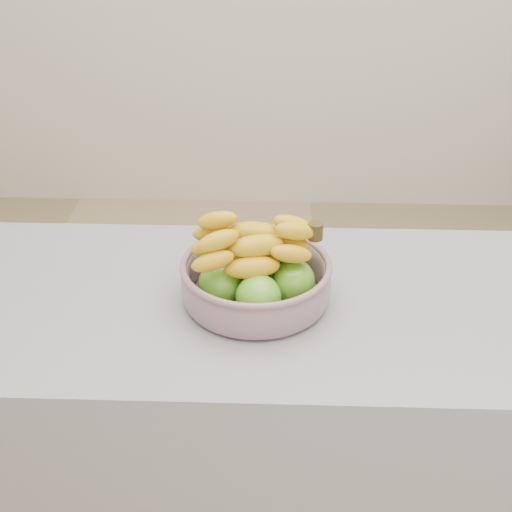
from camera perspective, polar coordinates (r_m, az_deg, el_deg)
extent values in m
plane|color=tan|center=(2.21, 6.06, -19.69)|extent=(4.00, 4.00, 0.00)
cube|color=gray|center=(1.72, 7.35, -16.03)|extent=(2.00, 0.60, 0.90)
cylinder|color=#9099AD|center=(1.41, 0.00, -3.27)|extent=(0.25, 0.25, 0.01)
torus|color=#9099AD|center=(1.37, 0.00, -0.71)|extent=(0.30, 0.30, 0.01)
sphere|color=#5E971A|center=(1.33, 0.19, -3.30)|extent=(0.09, 0.09, 0.09)
sphere|color=#5E971A|center=(1.37, 2.96, -2.01)|extent=(0.09, 0.09, 0.09)
sphere|color=#5E971A|center=(1.44, 1.57, -0.27)|extent=(0.09, 0.09, 0.09)
sphere|color=#5E971A|center=(1.44, -1.86, -0.38)|extent=(0.09, 0.09, 0.09)
sphere|color=#5E971A|center=(1.37, -2.86, -2.20)|extent=(0.09, 0.09, 0.09)
ellipsoid|color=yellow|center=(1.32, -0.30, -0.91)|extent=(0.19, 0.08, 0.04)
ellipsoid|color=yellow|center=(1.36, -0.41, 0.13)|extent=(0.19, 0.06, 0.04)
ellipsoid|color=yellow|center=(1.40, -0.51, 1.11)|extent=(0.19, 0.05, 0.04)
ellipsoid|color=yellow|center=(1.32, 0.07, 0.81)|extent=(0.19, 0.09, 0.04)
ellipsoid|color=yellow|center=(1.37, -0.06, 1.88)|extent=(0.19, 0.06, 0.04)
cylinder|color=#3A2E12|center=(1.35, 4.77, 2.00)|extent=(0.03, 0.03, 0.03)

